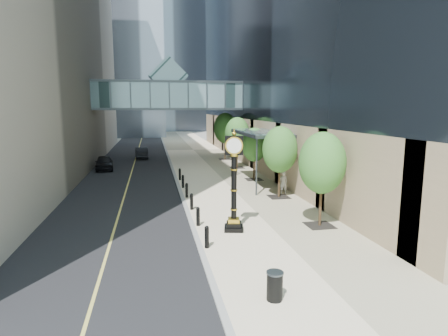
{
  "coord_description": "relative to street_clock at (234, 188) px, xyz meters",
  "views": [
    {
      "loc": [
        -4.95,
        -14.69,
        6.23
      ],
      "look_at": [
        -0.91,
        6.29,
        2.75
      ],
      "focal_mm": 30.0,
      "sensor_mm": 36.0,
      "label": 1
    }
  ],
  "objects": [
    {
      "name": "ground",
      "position": [
        1.01,
        -3.14,
        -2.23
      ],
      "size": [
        320.0,
        320.0,
        0.0
      ],
      "primitive_type": "plane",
      "color": "gray",
      "rests_on": "ground"
    },
    {
      "name": "road",
      "position": [
        -5.99,
        36.86,
        -2.22
      ],
      "size": [
        8.0,
        180.0,
        0.02
      ],
      "primitive_type": "cube",
      "color": "black",
      "rests_on": "ground"
    },
    {
      "name": "sidewalk",
      "position": [
        2.01,
        36.86,
        -2.2
      ],
      "size": [
        8.0,
        180.0,
        0.06
      ],
      "primitive_type": "cube",
      "color": "beige",
      "rests_on": "ground"
    },
    {
      "name": "curb",
      "position": [
        -1.99,
        36.86,
        -2.19
      ],
      "size": [
        0.25,
        180.0,
        0.07
      ],
      "primitive_type": "cube",
      "color": "gray",
      "rests_on": "ground"
    },
    {
      "name": "distant_tower_c",
      "position": [
        -4.99,
        116.86,
        30.27
      ],
      "size": [
        22.0,
        22.0,
        65.0
      ],
      "primitive_type": "cube",
      "color": "#9CABC4",
      "rests_on": "ground"
    },
    {
      "name": "skywalk",
      "position": [
        -1.99,
        24.86,
        5.48
      ],
      "size": [
        17.0,
        4.2,
        5.8
      ],
      "color": "slate",
      "rests_on": "ground"
    },
    {
      "name": "entrance_canopy",
      "position": [
        4.49,
        10.86,
        1.96
      ],
      "size": [
        3.0,
        8.0,
        4.38
      ],
      "color": "#383F44",
      "rests_on": "ground"
    },
    {
      "name": "bollard_row",
      "position": [
        -1.69,
        5.86,
        -1.72
      ],
      "size": [
        0.2,
        16.2,
        0.9
      ],
      "color": "black",
      "rests_on": "sidewalk"
    },
    {
      "name": "street_trees",
      "position": [
        4.61,
        14.06,
        1.26
      ],
      "size": [
        2.7,
        28.55,
        5.54
      ],
      "color": "black",
      "rests_on": "sidewalk"
    },
    {
      "name": "street_clock",
      "position": [
        0.0,
        0.0,
        0.0
      ],
      "size": [
        1.12,
        1.12,
        5.0
      ],
      "rotation": [
        0.0,
        0.0,
        -0.22
      ],
      "color": "black",
      "rests_on": "sidewalk"
    },
    {
      "name": "trash_bin",
      "position": [
        -0.2,
        -7.06,
        -1.72
      ],
      "size": [
        0.66,
        0.66,
        0.9
      ],
      "primitive_type": "cylinder",
      "rotation": [
        0.0,
        0.0,
        0.34
      ],
      "color": "black",
      "rests_on": "sidewalk"
    },
    {
      "name": "pedestrian",
      "position": [
        5.26,
        7.27,
        -1.36
      ],
      "size": [
        0.62,
        0.43,
        1.63
      ],
      "primitive_type": "imported",
      "rotation": [
        0.0,
        0.0,
        3.08
      ],
      "color": "#ACA89E",
      "rests_on": "sidewalk"
    },
    {
      "name": "car_near",
      "position": [
        -8.74,
        20.94,
        -1.5
      ],
      "size": [
        2.1,
        4.31,
        1.41
      ],
      "primitive_type": "imported",
      "rotation": [
        0.0,
        0.0,
        0.11
      ],
      "color": "black",
      "rests_on": "road"
    },
    {
      "name": "car_far",
      "position": [
        -5.28,
        29.15,
        -1.54
      ],
      "size": [
        1.76,
        4.19,
        1.35
      ],
      "primitive_type": "imported",
      "rotation": [
        0.0,
        0.0,
        3.22
      ],
      "color": "black",
      "rests_on": "road"
    }
  ]
}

